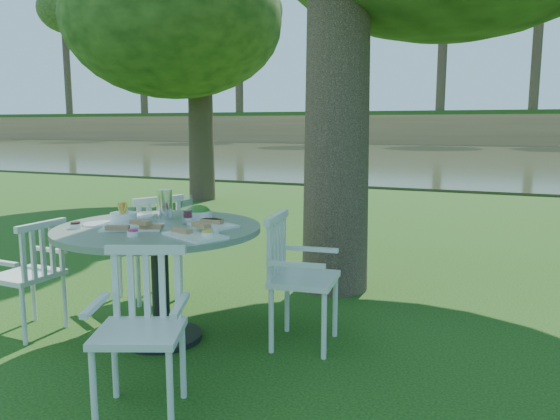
% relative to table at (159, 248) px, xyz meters
% --- Properties ---
extents(ground, '(140.00, 140.00, 0.00)m').
position_rel_table_xyz_m(ground, '(0.57, 0.60, -0.66)').
color(ground, '#13380B').
rests_on(ground, ground).
extents(table, '(1.41, 1.41, 0.82)m').
position_rel_table_xyz_m(table, '(0.00, 0.00, 0.00)').
color(table, black).
rests_on(table, ground).
extents(chair_ne, '(0.48, 0.50, 0.90)m').
position_rel_table_xyz_m(chair_ne, '(0.87, 0.30, -0.13)').
color(chair_ne, silver).
rests_on(chair_ne, ground).
extents(chair_nw, '(0.60, 0.61, 0.91)m').
position_rel_table_xyz_m(chair_nw, '(-0.57, 0.73, -0.13)').
color(chair_nw, silver).
rests_on(chair_nw, ground).
extents(chair_sw, '(0.41, 0.44, 0.83)m').
position_rel_table_xyz_m(chair_sw, '(-0.89, -0.26, -0.17)').
color(chair_sw, silver).
rests_on(chair_sw, ground).
extents(chair_se, '(0.56, 0.54, 0.86)m').
position_rel_table_xyz_m(chair_se, '(0.45, -0.80, -0.16)').
color(chair_se, silver).
rests_on(chair_se, ground).
extents(tableware, '(1.18, 0.83, 0.22)m').
position_rel_table_xyz_m(tableware, '(-0.03, 0.09, 0.20)').
color(tableware, white).
rests_on(tableware, table).
extents(river, '(100.00, 28.00, 0.12)m').
position_rel_table_xyz_m(river, '(0.57, 23.60, -0.66)').
color(river, '#323720').
rests_on(river, ground).
extents(far_bank, '(100.00, 18.00, 15.20)m').
position_rel_table_xyz_m(far_bank, '(0.85, 41.72, 6.58)').
color(far_bank, '#9C7549').
rests_on(far_bank, ground).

